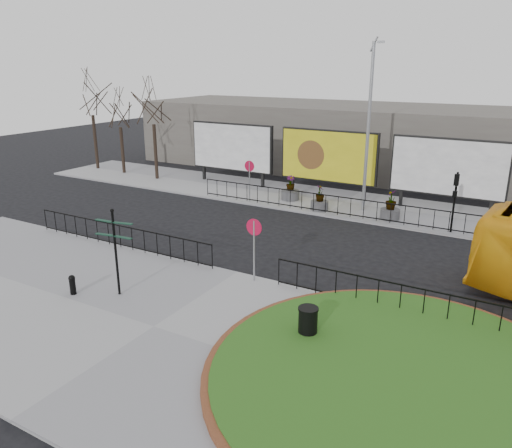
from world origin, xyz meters
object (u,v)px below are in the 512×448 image
Objects in this scene: planter_a at (290,192)px; planter_b at (320,202)px; planter_c at (390,209)px; lamp_post at (368,126)px; billboard_mid at (328,156)px; fingerpost_sign at (115,244)px; litter_bin at (308,323)px; bollard at (72,284)px.

planter_b is at bearing -26.55° from planter_a.
lamp_post is at bearing 152.67° from planter_c.
fingerpost_sign is at bearing -93.80° from billboard_mid.
billboard_mid is 3.22m from planter_a.
litter_bin is 13.99m from planter_b.
bollard is at bearing -98.27° from billboard_mid.
planter_c reaches higher than litter_bin.
fingerpost_sign reaches higher than bollard.
planter_c is at bearing 4.32° from planter_b.
billboard_mid is 4.23m from lamp_post.
billboard_mid is 1.93× the size of fingerpost_sign.
lamp_post is at bearing 0.00° from planter_a.
lamp_post reaches higher than bollard.
fingerpost_sign reaches higher than planter_a.
bollard is 0.47× the size of planter_c.
litter_bin is (8.56, 1.42, 0.11)m from bollard.
fingerpost_sign is 13.83m from planter_b.
planter_a is at bearing -128.52° from billboard_mid.
planter_c is at bearing -31.13° from billboard_mid.
billboard_mid is at bearing 51.48° from planter_a.
billboard_mid reaches higher than planter_a.
planter_c is (5.90, 13.91, -1.37)m from fingerpost_sign.
lamp_post reaches higher than planter_b.
lamp_post is at bearing -33.25° from billboard_mid.
litter_bin is at bearing -78.12° from lamp_post.
lamp_post is at bearing 101.88° from litter_bin.
planter_b is at bearing -150.39° from lamp_post.
bollard is (-2.56, -17.62, -2.08)m from billboard_mid.
planter_a is at bearing 118.01° from litter_bin.
litter_bin is at bearing 0.63° from fingerpost_sign.
billboard_mid reaches higher than litter_bin.
bollard is 0.49× the size of planter_a.
planter_c is at bearing 62.83° from fingerpost_sign.
planter_c is (7.35, 14.73, 0.16)m from bollard.
planter_a is at bearing 171.76° from planter_c.
lamp_post is 6.23× the size of planter_a.
planter_b is at bearing 111.53° from litter_bin.
planter_b is at bearing -175.68° from planter_c.
planter_a is 6.42m from planter_c.
billboard_mid is 16.85m from fingerpost_sign.
planter_a is (0.99, 15.65, 0.07)m from bollard.
bollard is at bearing -109.59° from lamp_post.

